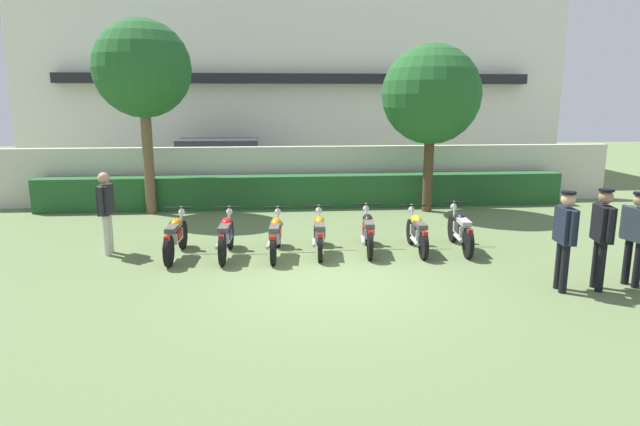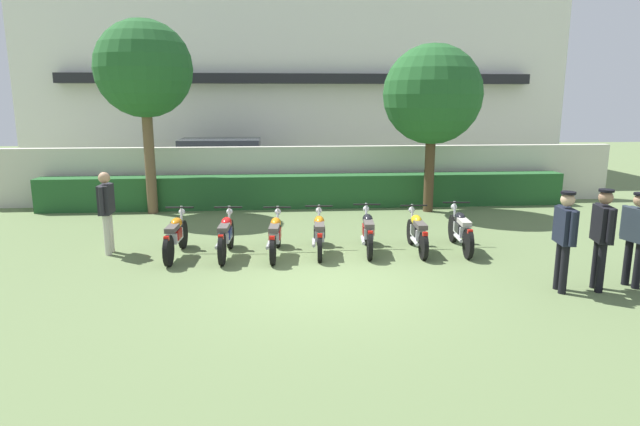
% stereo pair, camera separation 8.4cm
% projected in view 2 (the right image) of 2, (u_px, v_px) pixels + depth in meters
% --- Properties ---
extents(ground, '(60.00, 60.00, 0.00)m').
position_uv_depth(ground, '(330.00, 281.00, 9.86)').
color(ground, '#607547').
extents(building, '(20.78, 6.50, 7.51)m').
position_uv_depth(building, '(296.00, 86.00, 23.30)').
color(building, white).
rests_on(building, ground).
extents(compound_wall, '(19.74, 0.30, 1.79)m').
position_uv_depth(compound_wall, '(306.00, 175.00, 17.09)').
color(compound_wall, beige).
rests_on(compound_wall, ground).
extents(hedge_row, '(15.79, 0.70, 0.98)m').
position_uv_depth(hedge_row, '(307.00, 191.00, 16.49)').
color(hedge_row, '#235628').
rests_on(hedge_row, ground).
extents(parked_car, '(4.51, 2.09, 1.89)m').
position_uv_depth(parked_car, '(225.00, 166.00, 18.81)').
color(parked_car, '#9EA3A8').
rests_on(parked_car, ground).
extents(tree_near_inspector, '(2.66, 2.66, 5.38)m').
position_uv_depth(tree_near_inspector, '(144.00, 70.00, 14.90)').
color(tree_near_inspector, brown).
rests_on(tree_near_inspector, ground).
extents(tree_far_side, '(2.80, 2.80, 4.76)m').
position_uv_depth(tree_far_side, '(433.00, 95.00, 15.28)').
color(tree_far_side, '#4C3823').
rests_on(tree_far_side, ground).
extents(motorcycle_in_row_0, '(0.60, 1.96, 0.97)m').
position_uv_depth(motorcycle_in_row_0, '(176.00, 236.00, 11.30)').
color(motorcycle_in_row_0, black).
rests_on(motorcycle_in_row_0, ground).
extents(motorcycle_in_row_1, '(0.60, 1.88, 0.98)m').
position_uv_depth(motorcycle_in_row_1, '(226.00, 235.00, 11.33)').
color(motorcycle_in_row_1, black).
rests_on(motorcycle_in_row_1, ground).
extents(motorcycle_in_row_2, '(0.60, 1.92, 0.95)m').
position_uv_depth(motorcycle_in_row_2, '(275.00, 235.00, 11.41)').
color(motorcycle_in_row_2, black).
rests_on(motorcycle_in_row_2, ground).
extents(motorcycle_in_row_3, '(0.60, 1.87, 0.94)m').
position_uv_depth(motorcycle_in_row_3, '(319.00, 233.00, 11.59)').
color(motorcycle_in_row_3, black).
rests_on(motorcycle_in_row_3, ground).
extents(motorcycle_in_row_4, '(0.60, 1.86, 0.97)m').
position_uv_depth(motorcycle_in_row_4, '(368.00, 231.00, 11.69)').
color(motorcycle_in_row_4, black).
rests_on(motorcycle_in_row_4, ground).
extents(motorcycle_in_row_5, '(0.60, 1.80, 0.94)m').
position_uv_depth(motorcycle_in_row_5, '(417.00, 232.00, 11.69)').
color(motorcycle_in_row_5, black).
rests_on(motorcycle_in_row_5, ground).
extents(motorcycle_in_row_6, '(0.60, 1.98, 0.98)m').
position_uv_depth(motorcycle_in_row_6, '(461.00, 229.00, 11.82)').
color(motorcycle_in_row_6, black).
rests_on(motorcycle_in_row_6, ground).
extents(inspector_person, '(0.24, 0.70, 1.75)m').
position_uv_depth(inspector_person, '(106.00, 205.00, 11.41)').
color(inspector_person, beige).
rests_on(inspector_person, ground).
extents(officer_0, '(0.28, 0.68, 1.74)m').
position_uv_depth(officer_0, '(565.00, 233.00, 9.15)').
color(officer_0, black).
rests_on(officer_0, ground).
extents(officer_1, '(0.32, 0.68, 1.77)m').
position_uv_depth(officer_1, '(602.00, 231.00, 9.20)').
color(officer_1, black).
rests_on(officer_1, ground).
extents(officer_2, '(0.33, 0.65, 1.68)m').
position_uv_depth(officer_2, '(637.00, 232.00, 9.39)').
color(officer_2, black).
rests_on(officer_2, ground).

